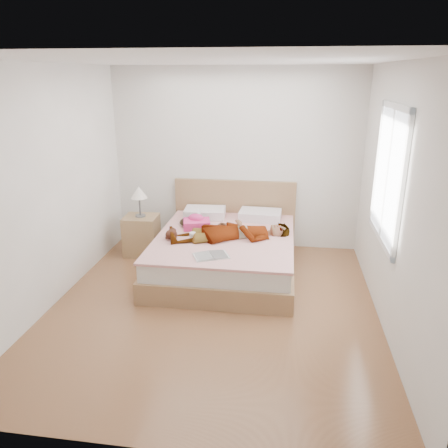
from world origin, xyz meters
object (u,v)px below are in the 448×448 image
towel (197,223)px  woman (231,229)px  coffee_mug (193,236)px  nightstand (142,232)px  phone (199,212)px  magazine (211,256)px  bed (226,250)px  plush_toy (172,234)px

towel → woman: bearing=-28.5°
coffee_mug → nightstand: size_ratio=0.12×
towel → nightstand: nightstand is taller
coffee_mug → phone: bearing=93.7°
woman → coffee_mug: woman is taller
phone → nightstand: bearing=158.1°
woman → magazine: 0.68m
bed → coffee_mug: 0.55m
phone → coffee_mug: 0.58m
bed → plush_toy: bed is taller
magazine → plush_toy: (-0.59, 0.48, 0.06)m
coffee_mug → woman: bearing=19.2°
phone → coffee_mug: bearing=-103.2°
towel → coffee_mug: (0.04, -0.44, -0.03)m
plush_toy → nightstand: bearing=133.8°
magazine → coffee_mug: (-0.32, 0.50, 0.04)m
plush_toy → bed: bearing=24.9°
magazine → plush_toy: plush_toy is taller
woman → plush_toy: 0.76m
bed → magazine: bed is taller
plush_toy → magazine: bearing=-39.3°
towel → nightstand: bearing=166.8°
woman → plush_toy: woman is taller
magazine → plush_toy: size_ratio=1.96×
bed → coffee_mug: bearing=-143.1°
woman → phone: bearing=-145.6°
bed → coffee_mug: size_ratio=16.74×
magazine → coffee_mug: size_ratio=3.70×
woman → nightstand: size_ratio=1.57×
magazine → towel: bearing=111.2°
towel → plush_toy: 0.51m
coffee_mug → plush_toy: plush_toy is taller
towel → plush_toy: towel is taller
towel → nightstand: size_ratio=0.41×
phone → towel: (-0.01, -0.12, -0.11)m
coffee_mug → nightstand: bearing=144.6°
woman → nightstand: (-1.36, 0.48, -0.29)m
towel → phone: bearing=86.8°
coffee_mug → nightstand: nightstand is taller
phone → nightstand: 0.94m
phone → bed: size_ratio=0.05×
phone → towel: phone is taller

